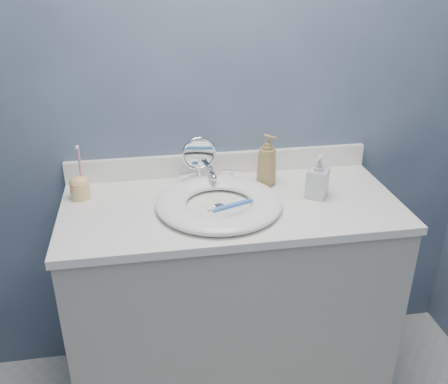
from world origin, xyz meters
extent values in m
cube|color=#445067|center=(0.00, 1.25, 1.20)|extent=(2.20, 0.02, 2.40)
cube|color=#AEAA9F|center=(0.00, 0.97, 0.42)|extent=(1.20, 0.55, 0.85)
cube|color=white|center=(0.00, 0.97, 0.86)|extent=(1.22, 0.57, 0.03)
cube|color=white|center=(0.00, 1.24, 0.93)|extent=(1.22, 0.02, 0.09)
cylinder|color=silver|center=(-0.05, 0.94, 0.88)|extent=(0.04, 0.04, 0.01)
cube|color=silver|center=(-0.05, 1.16, 0.89)|extent=(0.22, 0.05, 0.01)
cylinder|color=silver|center=(-0.05, 1.16, 0.92)|extent=(0.03, 0.03, 0.06)
cylinder|color=silver|center=(-0.05, 1.11, 0.94)|extent=(0.02, 0.09, 0.02)
sphere|color=silver|center=(-0.05, 1.06, 0.94)|extent=(0.03, 0.03, 0.03)
cylinder|color=silver|center=(-0.14, 1.16, 0.90)|extent=(0.02, 0.02, 0.03)
cube|color=silver|center=(-0.14, 1.16, 0.92)|extent=(0.08, 0.03, 0.01)
cylinder|color=silver|center=(0.04, 1.16, 0.90)|extent=(0.02, 0.02, 0.03)
cube|color=silver|center=(0.04, 1.16, 0.92)|extent=(0.08, 0.03, 0.01)
cylinder|color=silver|center=(-0.09, 1.15, 0.88)|extent=(0.08, 0.08, 0.01)
cylinder|color=silver|center=(-0.09, 1.15, 0.93)|extent=(0.01, 0.01, 0.10)
torus|color=silver|center=(-0.09, 1.15, 1.01)|extent=(0.13, 0.02, 0.13)
cylinder|color=white|center=(-0.09, 1.15, 1.01)|extent=(0.11, 0.02, 0.11)
imported|color=olive|center=(0.16, 1.11, 0.98)|extent=(0.11, 0.11, 0.20)
imported|color=silver|center=(0.32, 0.97, 0.96)|extent=(0.10, 0.10, 0.16)
cylinder|color=#EFC577|center=(-0.54, 1.10, 0.91)|extent=(0.07, 0.07, 0.07)
ellipsoid|color=#EFC577|center=(-0.54, 1.10, 0.95)|extent=(0.07, 0.06, 0.04)
cylinder|color=pink|center=(-0.53, 1.10, 1.01)|extent=(0.01, 0.02, 0.13)
cube|color=white|center=(-0.53, 1.10, 1.08)|extent=(0.01, 0.02, 0.01)
cube|color=#3A7FCF|center=(-0.01, 0.87, 0.92)|extent=(0.15, 0.07, 0.01)
cube|color=white|center=(-0.09, 0.84, 0.93)|extent=(0.03, 0.02, 0.01)
camera|label=1|loc=(-0.29, -0.61, 1.71)|focal=40.00mm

